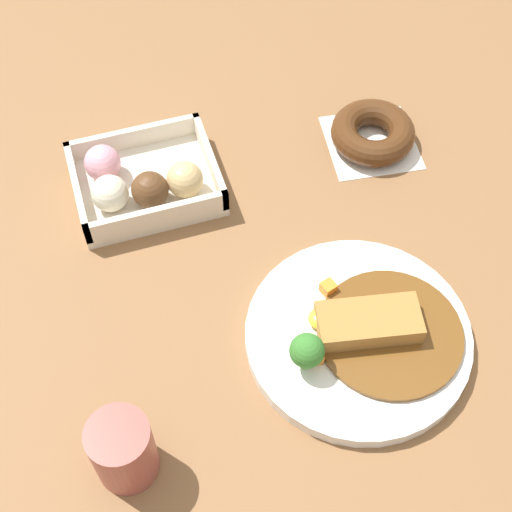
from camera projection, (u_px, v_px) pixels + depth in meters
ground_plane at (250, 295)px, 0.87m from camera, size 1.60×1.60×0.00m
curry_plate at (359, 335)px, 0.83m from camera, size 0.25×0.25×0.07m
donut_box at (142, 182)px, 0.94m from camera, size 0.18×0.14×0.06m
chocolate_ring_donut at (373, 133)px, 0.99m from camera, size 0.13×0.13×0.04m
coffee_mug at (123, 450)px, 0.72m from camera, size 0.06×0.06×0.09m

